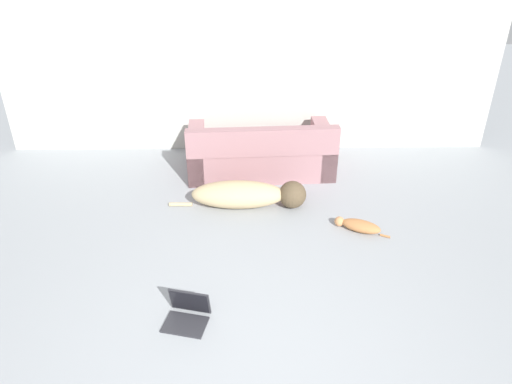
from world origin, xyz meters
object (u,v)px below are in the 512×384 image
Objects in this scene: dog at (249,195)px; cat at (359,226)px; laptop_open at (188,311)px; couch at (260,153)px.

cat is at bearing -22.08° from dog.
dog reaches higher than laptop_open.
laptop_open is at bearing -105.09° from dog.
couch is 4.56× the size of laptop_open.
laptop_open is (-0.53, -1.80, -0.07)m from dog.
laptop_open is (-0.68, -2.71, -0.17)m from couch.
cat is 2.15m from laptop_open.
dog is 1.30m from cat.
couch reaches higher than cat.
couch is at bearing -27.90° from cat.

